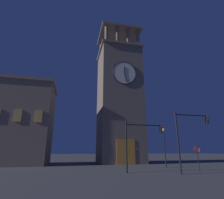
# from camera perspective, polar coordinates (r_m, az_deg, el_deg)

# --- Properties ---
(ground_plane) EXTENTS (200.00, 200.00, 0.00)m
(ground_plane) POSITION_cam_1_polar(r_m,az_deg,el_deg) (31.53, 5.65, -20.23)
(ground_plane) COLOR #424247
(clocktower) EXTENTS (8.48, 8.18, 29.75)m
(clocktower) POSITION_cam_1_polar(r_m,az_deg,el_deg) (35.00, 2.35, -0.30)
(clocktower) COLOR #75665B
(clocktower) RESTS_ON ground_plane
(adjacent_wing_building) EXTENTS (14.76, 8.18, 13.46)m
(adjacent_wing_building) POSITION_cam_1_polar(r_m,az_deg,el_deg) (33.79, -31.43, -6.19)
(adjacent_wing_building) COLOR gray
(adjacent_wing_building) RESTS_ON ground_plane
(traffic_signal_near) EXTENTS (4.38, 0.41, 5.32)m
(traffic_signal_near) POSITION_cam_1_polar(r_m,az_deg,el_deg) (19.83, 8.86, -11.93)
(traffic_signal_near) COLOR black
(traffic_signal_near) RESTS_ON ground_plane
(traffic_signal_mid) EXTENTS (3.96, 0.41, 6.19)m
(traffic_signal_mid) POSITION_cam_1_polar(r_m,az_deg,el_deg) (19.96, 23.44, -9.35)
(traffic_signal_mid) COLOR black
(traffic_signal_mid) RESTS_ON ground_plane
(street_lamp) EXTENTS (0.44, 0.44, 5.16)m
(street_lamp) POSITION_cam_1_polar(r_m,az_deg,el_deg) (25.62, 16.64, -12.50)
(street_lamp) COLOR black
(street_lamp) RESTS_ON ground_plane
(no_horn_sign) EXTENTS (0.78, 0.14, 2.72)m
(no_horn_sign) POSITION_cam_1_polar(r_m,az_deg,el_deg) (22.75, 26.11, -14.90)
(no_horn_sign) COLOR black
(no_horn_sign) RESTS_ON ground_plane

